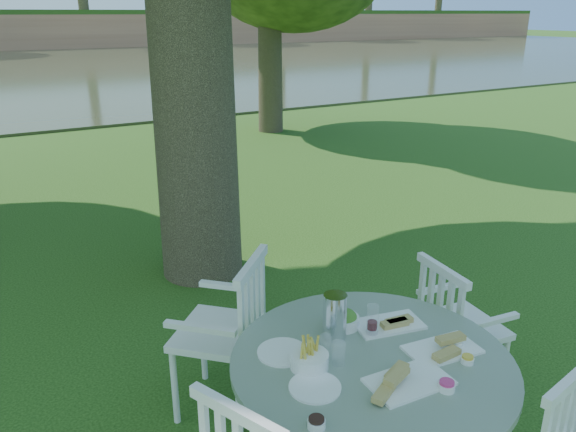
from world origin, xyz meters
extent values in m
plane|color=#15380B|center=(0.00, 0.00, 0.00)|extent=(140.00, 140.00, 0.00)
cylinder|color=black|center=(-0.54, -1.54, 0.38)|extent=(0.12, 0.12, 0.68)
cylinder|color=gray|center=(-0.54, -1.54, 0.74)|extent=(1.38, 1.38, 0.04)
cylinder|color=white|center=(0.61, -1.45, 0.23)|extent=(0.04, 0.04, 0.46)
cylinder|color=white|center=(0.66, -1.05, 0.23)|extent=(0.04, 0.04, 0.46)
cylinder|color=white|center=(0.25, -1.41, 0.23)|extent=(0.04, 0.04, 0.46)
cylinder|color=white|center=(0.30, -1.00, 0.23)|extent=(0.04, 0.04, 0.46)
cube|color=white|center=(0.45, -1.23, 0.48)|extent=(0.48, 0.51, 0.04)
cube|color=white|center=(0.25, -1.20, 0.69)|extent=(0.10, 0.47, 0.47)
cylinder|color=white|center=(-0.93, -0.29, 0.25)|extent=(0.04, 0.04, 0.50)
cylinder|color=white|center=(-1.24, -0.61, 0.25)|extent=(0.04, 0.04, 0.50)
cylinder|color=white|center=(-0.65, -0.57, 0.25)|extent=(0.04, 0.04, 0.50)
cylinder|color=white|center=(-0.96, -0.89, 0.25)|extent=(0.04, 0.04, 0.50)
cube|color=white|center=(-0.95, -0.59, 0.52)|extent=(0.69, 0.69, 0.04)
cube|color=white|center=(-0.79, -0.74, 0.76)|extent=(0.39, 0.40, 0.51)
cube|color=white|center=(-0.04, -2.24, 0.68)|extent=(0.46, 0.12, 0.46)
cube|color=white|center=(-0.52, -1.78, 0.77)|extent=(0.39, 0.25, 0.01)
cube|color=white|center=(-0.20, -1.67, 0.77)|extent=(0.38, 0.25, 0.01)
cube|color=white|center=(-0.28, -1.35, 0.77)|extent=(0.40, 0.27, 0.02)
cylinder|color=white|center=(-0.90, -1.60, 0.77)|extent=(0.24, 0.24, 0.01)
cylinder|color=white|center=(-0.89, -1.29, 0.77)|extent=(0.25, 0.25, 0.01)
cylinder|color=white|center=(-0.84, -1.45, 0.80)|extent=(0.18, 0.18, 0.07)
cylinder|color=white|center=(-0.49, -1.23, 0.79)|extent=(0.18, 0.18, 0.06)
cylinder|color=silver|center=(-0.59, -1.30, 0.88)|extent=(0.12, 0.12, 0.24)
cylinder|color=white|center=(-0.41, -1.38, 0.85)|extent=(0.06, 0.06, 0.17)
cylinder|color=white|center=(-0.71, -1.40, 0.81)|extent=(0.06, 0.06, 0.10)
cylinder|color=white|center=(-0.71, -1.50, 0.82)|extent=(0.07, 0.07, 0.11)
cylinder|color=white|center=(-0.41, -1.90, 0.78)|extent=(0.08, 0.08, 0.03)
cylinder|color=white|center=(-0.17, -1.80, 0.78)|extent=(0.06, 0.06, 0.03)
cylinder|color=white|center=(-0.11, -1.67, 0.78)|extent=(0.07, 0.07, 0.03)
cylinder|color=white|center=(-1.03, -1.81, 0.78)|extent=(0.08, 0.08, 0.03)
cube|color=#303620|center=(0.00, 23.00, 0.00)|extent=(100.00, 28.00, 0.12)
camera|label=1|loc=(-2.06, -3.35, 2.34)|focal=35.00mm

